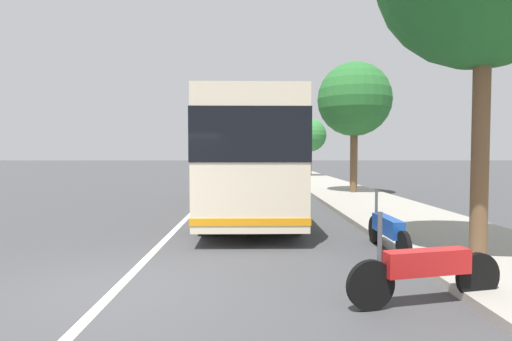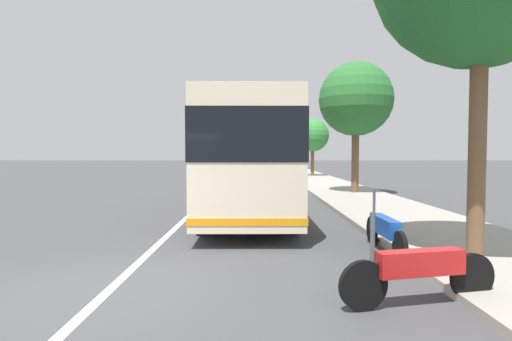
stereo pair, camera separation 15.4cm
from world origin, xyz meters
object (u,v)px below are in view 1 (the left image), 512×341
Objects in this scene: motorcycle_nearest_curb at (387,230)px; car_oncoming at (250,169)px; motorcycle_angled at (426,269)px; roadside_tree_far_block at (310,135)px; coach_bus at (249,154)px; car_far_distant at (249,164)px; roadside_tree_mid_block at (354,100)px.

car_oncoming is (25.72, 2.87, 0.21)m from motorcycle_nearest_curb.
car_oncoming is at bearing -97.80° from motorcycle_angled.
motorcycle_nearest_curb is 26.41m from roadside_tree_far_block.
motorcycle_angled is 29.29m from roadside_tree_far_block.
coach_bus reaches higher than car_oncoming.
car_far_distant is at bearing 3.03° from car_oncoming.
motorcycle_angled is at bearing 169.39° from roadside_tree_mid_block.
car_oncoming is at bearing 5.79° from motorcycle_nearest_curb.
car_far_distant is at bearing 19.22° from roadside_tree_far_block.
car_oncoming reaches higher than motorcycle_nearest_curb.
motorcycle_nearest_curb is at bearing -171.29° from car_oncoming.
car_far_distant is 0.70× the size of roadside_tree_mid_block.
car_oncoming is 0.92× the size of roadside_tree_far_block.
roadside_tree_far_block is at bearing -5.42° from motorcycle_nearest_curb.
coach_bus is 2.21× the size of car_oncoming.
car_far_distant is at bearing -0.08° from coach_bus.
coach_bus is 2.04× the size of roadside_tree_far_block.
motorcycle_angled is 15.21m from roadside_tree_mid_block.
roadside_tree_far_block is (26.14, -2.21, 3.08)m from motorcycle_nearest_curb.
car_oncoming is at bearing 94.71° from roadside_tree_far_block.
coach_bus is at bearing 178.01° from car_far_distant.
motorcycle_angled is (-8.10, -2.38, -1.52)m from coach_bus.
roadside_tree_far_block reaches higher than motorcycle_nearest_curb.
motorcycle_nearest_curb is at bearing 169.02° from roadside_tree_mid_block.
roadside_tree_far_block reaches higher than car_far_distant.
roadside_tree_far_block is at bearing -82.95° from car_oncoming.
motorcycle_angled is 0.97× the size of motorcycle_nearest_curb.
motorcycle_angled is at bearing 174.74° from roadside_tree_far_block.
coach_bus reaches higher than motorcycle_nearest_curb.
coach_bus is 8.58m from motorcycle_angled.
car_far_distant is 0.90× the size of roadside_tree_far_block.
motorcycle_nearest_curb is at bearing -111.73° from motorcycle_angled.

